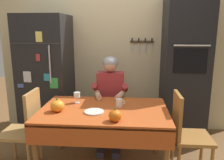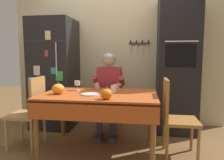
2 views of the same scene
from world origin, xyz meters
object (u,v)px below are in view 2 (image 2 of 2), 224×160
Objects in this scene: pumpkin_medium at (106,94)px; serving_tray at (90,94)px; chair_right_side at (174,114)px; seated_person at (109,87)px; wall_oven at (177,65)px; chair_left_side at (31,109)px; pumpkin_large at (58,89)px; refrigerator at (55,74)px; coffee_mug at (114,89)px; chair_behind_person at (111,99)px; dining_table at (99,100)px; wine_glass at (77,83)px.

pumpkin_medium is 0.32m from serving_tray.
chair_right_side is 0.88m from pumpkin_medium.
wall_oven is at bearing 17.20° from seated_person.
pumpkin_large is (0.42, -0.09, 0.29)m from chair_left_side.
pumpkin_medium is at bearing -47.41° from refrigerator.
seated_person is 0.71m from serving_tray.
chair_behind_person is at bearing 102.41° from coffee_mug.
chair_behind_person is at bearing 88.60° from dining_table.
refrigerator is 1.05m from chair_behind_person.
chair_left_side is at bearing -139.11° from chair_behind_person.
chair_left_side is (0.05, -0.89, -0.39)m from refrigerator.
wine_glass reaches higher than dining_table.
wine_glass is (-1.24, 0.18, 0.32)m from chair_right_side.
dining_table is at bearing -31.40° from wine_glass.
refrigerator reaches higher than seated_person.
wall_oven is 1.69× the size of seated_person.
serving_tray is at bearing -6.50° from chair_left_side.
serving_tray is at bearing -98.83° from seated_person.
serving_tray is (0.25, -0.31, -0.08)m from wine_glass.
pumpkin_medium is (1.05, -0.31, 0.29)m from chair_left_side.
refrigerator is at bearing 163.93° from seated_person.
pumpkin_large is at bearing 179.70° from serving_tray.
seated_person reaches higher than wine_glass.
chair_behind_person is (0.97, -0.09, -0.39)m from refrigerator.
wall_oven reaches higher than coffee_mug.
pumpkin_medium reaches higher than wine_glass.
wall_oven reaches higher than chair_right_side.
pumpkin_large reaches higher than pumpkin_medium.
pumpkin_medium is at bearing -155.72° from chair_right_side.
dining_table is at bearing 47.19° from serving_tray.
chair_left_side is (-0.90, -0.00, -0.14)m from dining_table.
dining_table is 1.12× the size of seated_person.
seated_person is 9.15× the size of pumpkin_medium.
wine_glass is at bearing -47.95° from refrigerator.
wall_oven reaches higher than pumpkin_large.
serving_tray is at bearing 137.87° from pumpkin_medium.
chair_left_side reaches higher than pumpkin_large.
seated_person reaches higher than serving_tray.
coffee_mug is at bearing -34.40° from refrigerator.
wall_oven is 1.45m from dining_table.
chair_behind_person is (0.02, 0.79, -0.14)m from dining_table.
dining_table is 0.81m from chair_behind_person.
dining_table is 13.43× the size of coffee_mug.
chair_right_side is at bearing -40.88° from chair_behind_person.
chair_right_side is 1.03m from serving_tray.
serving_tray is (-1.14, -1.02, -0.30)m from wall_oven.
dining_table is 0.61m from seated_person.
chair_left_side is at bearing -178.92° from chair_right_side.
coffee_mug is at bearing 34.98° from dining_table.
chair_left_side is 0.52m from pumpkin_large.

